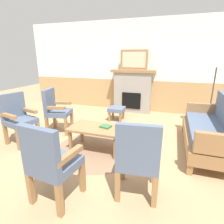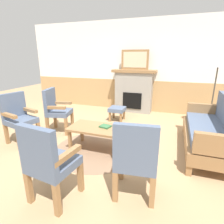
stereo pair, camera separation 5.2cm
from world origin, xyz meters
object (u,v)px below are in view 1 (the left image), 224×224
fireplace (133,91)px  framed_picture (134,60)px  armchair_front_left (138,156)px  floor_lamp_by_couch (217,66)px  armchair_front_center (51,161)px  couch (210,130)px  footstool (117,110)px  armchair_by_window_left (18,116)px  coffee_table (97,130)px  armchair_near_fireplace (56,109)px  book_on_table (106,126)px

fireplace → framed_picture: 0.91m
armchair_front_left → floor_lamp_by_couch: floor_lamp_by_couch is taller
fireplace → armchair_front_center: size_ratio=1.33×
framed_picture → armchair_front_center: size_ratio=0.82×
armchair_front_center → armchair_front_left: bearing=24.0°
couch → armchair_front_center: 2.69m
footstool → armchair_front_left: armchair_front_left is taller
footstool → floor_lamp_by_couch: (2.24, 0.23, 1.17)m
footstool → armchair_by_window_left: bearing=-127.8°
couch → floor_lamp_by_couch: (0.19, 1.29, 1.05)m
floor_lamp_by_couch → armchair_front_center: bearing=-123.3°
coffee_table → armchair_near_fireplace: size_ratio=0.98×
couch → armchair_by_window_left: (-3.48, -0.79, 0.14)m
footstool → framed_picture: bearing=77.5°
coffee_table → book_on_table: 0.18m
footstool → floor_lamp_by_couch: bearing=6.0°
framed_picture → coffee_table: (-0.08, -2.62, -1.17)m
book_on_table → coffee_table: bearing=-163.4°
book_on_table → armchair_near_fireplace: armchair_near_fireplace is taller
couch → armchair_by_window_left: size_ratio=1.84×
fireplace → armchair_front_center: 3.93m
book_on_table → footstool: (-0.29, 1.60, -0.17)m
framed_picture → armchair_front_center: 4.06m
footstool → couch: bearing=-27.3°
book_on_table → armchair_front_center: (-0.14, -1.36, 0.08)m
armchair_near_fireplace → armchair_by_window_left: bearing=-118.3°
armchair_near_fireplace → armchair_front_center: (1.21, -1.80, 0.00)m
armchair_near_fireplace → framed_picture: bearing=59.0°
framed_picture → book_on_table: (0.07, -2.57, -1.10)m
armchair_by_window_left → footstool: bearing=52.2°
armchair_front_center → floor_lamp_by_couch: floor_lamp_by_couch is taller
armchair_by_window_left → floor_lamp_by_couch: size_ratio=0.58×
book_on_table → armchair_front_center: armchair_front_center is taller
footstool → armchair_near_fireplace: armchair_near_fireplace is taller
footstool → armchair_by_window_left: 2.35m
fireplace → armchair_front_center: fireplace is taller
book_on_table → armchair_by_window_left: size_ratio=0.18×
framed_picture → fireplace: bearing=-90.0°
armchair_by_window_left → armchair_front_center: (1.58, -1.11, 0.00)m
couch → armchair_front_center: (-1.90, -1.90, 0.14)m
armchair_near_fireplace → armchair_by_window_left: same height
footstool → armchair_near_fireplace: (-1.06, -1.15, 0.25)m
couch → book_on_table: (-1.76, -0.54, 0.06)m
couch → armchair_by_window_left: 3.57m
coffee_table → floor_lamp_by_couch: 3.02m
framed_picture → floor_lamp_by_couch: (2.03, -0.74, -0.11)m
fireplace → floor_lamp_by_couch: size_ratio=0.77×
coffee_table → footstool: 1.65m
armchair_by_window_left → armchair_front_center: same height
armchair_front_center → fireplace: bearing=89.0°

